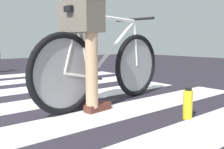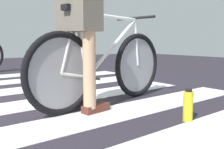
# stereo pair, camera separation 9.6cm
# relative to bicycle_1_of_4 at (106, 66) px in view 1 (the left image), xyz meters

# --- Properties ---
(bicycle_1_of_4) EXTENTS (1.73, 0.52, 0.93)m
(bicycle_1_of_4) POSITION_rel_bicycle_1_of_4_xyz_m (0.00, 0.00, 0.00)
(bicycle_1_of_4) COLOR black
(bicycle_1_of_4) RESTS_ON ground
(cyclist_1_of_4) EXTENTS (0.36, 0.43, 0.99)m
(cyclist_1_of_4) POSITION_rel_bicycle_1_of_4_xyz_m (-0.31, -0.04, 0.26)
(cyclist_1_of_4) COLOR tan
(cyclist_1_of_4) RESTS_ON ground
(water_bottle) EXTENTS (0.08, 0.08, 0.26)m
(water_bottle) POSITION_rel_bicycle_1_of_4_xyz_m (0.21, -0.83, -0.26)
(water_bottle) COLOR gold
(water_bottle) RESTS_ON ground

